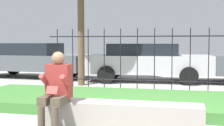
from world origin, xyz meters
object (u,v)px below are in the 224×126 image
person_seated_reader (56,88)px  car_parked_left (31,59)px  stone_bench (123,119)px  car_parked_center (147,61)px

person_seated_reader → car_parked_left: size_ratio=0.27×
person_seated_reader → car_parked_left: 7.96m
car_parked_left → stone_bench: bearing=-48.6°
person_seated_reader → stone_bench: bearing=14.7°
person_seated_reader → car_parked_center: size_ratio=0.28×
stone_bench → car_parked_center: car_parked_center is taller
car_parked_left → car_parked_center: bearing=1.6°
car_parked_center → person_seated_reader: bearing=-99.4°
car_parked_center → car_parked_left: car_parked_left is taller
car_parked_center → car_parked_left: bearing=173.7°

